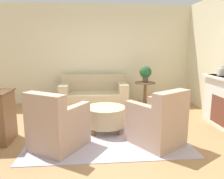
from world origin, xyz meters
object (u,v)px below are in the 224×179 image
Objects in this scene: armchair_left at (57,126)px; armchair_right at (158,123)px; side_table at (145,90)px; couch at (94,95)px; ottoman_table at (106,116)px; potted_plant_on_side_table at (146,73)px; vase_mantel_near at (222,72)px.

armchair_left and armchair_right have the same top height.
couch is at bearing 171.18° from side_table.
ottoman_table is (0.21, -1.91, -0.01)m from couch.
armchair_left is at bearing -130.14° from potted_plant_on_side_table.
armchair_right reaches higher than side_table.
side_table is at bearing 55.21° from ottoman_table.
couch is at bearing 96.31° from ottoman_table.
potted_plant_on_side_table reaches higher than armchair_left.
vase_mantel_near reaches higher than potted_plant_on_side_table.
vase_mantel_near is (2.43, 0.26, 0.80)m from ottoman_table.
armchair_left is 3.14m from potted_plant_on_side_table.
side_table is at bearing 81.66° from armchair_right.
vase_mantel_near is at bearing -31.90° from couch.
armchair_right is at bearing -149.70° from vase_mantel_near.
ottoman_table is at bearing 39.37° from armchair_left.
armchair_left is at bearing -140.63° from ottoman_table.
ottoman_table is at bearing -83.69° from couch.
potted_plant_on_side_table reaches higher than couch.
side_table is (1.39, -0.22, 0.15)m from couch.
ottoman_table is 1.75× the size of potted_plant_on_side_table.
ottoman_table is 2.16m from potted_plant_on_side_table.
ottoman_table is at bearing -124.79° from potted_plant_on_side_table.
ottoman_table is 3.66× the size of vase_mantel_near.
side_table is 3.29× the size of vase_mantel_near.
couch is 2.65m from armchair_left.
armchair_right is 2.45m from potted_plant_on_side_table.
armchair_right is 2.38× the size of potted_plant_on_side_table.
side_table is 0.47m from potted_plant_on_side_table.
potted_plant_on_side_table reaches higher than side_table.
armchair_right is 1.51× the size of side_table.
potted_plant_on_side_table is at bearing 55.21° from ottoman_table.
couch is 1.54m from potted_plant_on_side_table.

